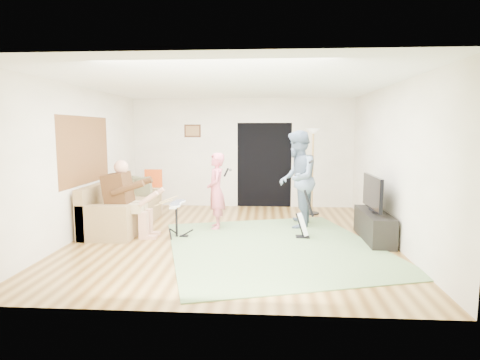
% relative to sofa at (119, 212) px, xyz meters
% --- Properties ---
extents(floor, '(6.00, 6.00, 0.00)m').
position_rel_sofa_xyz_m(floor, '(2.30, -0.60, -0.30)').
color(floor, brown).
rests_on(floor, ground).
extents(walls, '(5.50, 6.00, 2.70)m').
position_rel_sofa_xyz_m(walls, '(2.30, -0.60, 1.05)').
color(walls, white).
rests_on(walls, floor).
extents(ceiling, '(6.00, 6.00, 0.00)m').
position_rel_sofa_xyz_m(ceiling, '(2.30, -0.60, 2.40)').
color(ceiling, white).
rests_on(ceiling, walls).
extents(window_blinds, '(0.00, 2.05, 2.05)m').
position_rel_sofa_xyz_m(window_blinds, '(-0.44, -0.40, 1.25)').
color(window_blinds, brown).
rests_on(window_blinds, walls).
extents(doorway, '(2.10, 0.00, 2.10)m').
position_rel_sofa_xyz_m(doorway, '(2.85, 2.39, 0.75)').
color(doorway, black).
rests_on(doorway, walls).
extents(picture_frame, '(0.42, 0.03, 0.32)m').
position_rel_sofa_xyz_m(picture_frame, '(1.05, 2.39, 1.60)').
color(picture_frame, '#3F2314').
rests_on(picture_frame, walls).
extents(area_rug, '(4.26, 4.59, 0.02)m').
position_rel_sofa_xyz_m(area_rug, '(3.05, -1.13, -0.29)').
color(area_rug, '#5F7D4C').
rests_on(area_rug, floor).
extents(sofa, '(0.92, 2.24, 0.91)m').
position_rel_sofa_xyz_m(sofa, '(0.00, 0.00, 0.00)').
color(sofa, olive).
rests_on(sofa, floor).
extents(drummer, '(0.90, 0.51, 1.39)m').
position_rel_sofa_xyz_m(drummer, '(0.43, -0.65, 0.24)').
color(drummer, '#482B14').
rests_on(drummer, sofa).
extents(drum_kit, '(0.36, 0.64, 0.65)m').
position_rel_sofa_xyz_m(drum_kit, '(1.30, -0.65, -0.02)').
color(drum_kit, black).
rests_on(drum_kit, floor).
extents(singer, '(0.44, 0.59, 1.49)m').
position_rel_sofa_xyz_m(singer, '(1.93, 0.05, 0.44)').
color(singer, '#D25B6C').
rests_on(singer, floor).
extents(microphone, '(0.06, 0.06, 0.24)m').
position_rel_sofa_xyz_m(microphone, '(2.13, 0.05, 0.81)').
color(microphone, black).
rests_on(microphone, singer).
extents(guitarist, '(0.85, 1.02, 1.92)m').
position_rel_sofa_xyz_m(guitarist, '(3.51, 0.32, 0.66)').
color(guitarist, slate).
rests_on(guitarist, floor).
extents(guitar_held, '(0.24, 0.61, 0.26)m').
position_rel_sofa_xyz_m(guitar_held, '(3.71, 0.32, 1.00)').
color(guitar_held, silver).
rests_on(guitar_held, guitarist).
extents(guitar_spare, '(0.32, 0.28, 0.87)m').
position_rel_sofa_xyz_m(guitar_spare, '(3.57, -0.54, -0.05)').
color(guitar_spare, black).
rests_on(guitar_spare, floor).
extents(torchiere_lamp, '(0.35, 0.35, 1.95)m').
position_rel_sofa_xyz_m(torchiere_lamp, '(3.95, 1.57, 1.04)').
color(torchiere_lamp, black).
rests_on(torchiere_lamp, floor).
extents(dining_chair, '(0.43, 0.45, 1.00)m').
position_rel_sofa_xyz_m(dining_chair, '(0.25, 1.45, 0.06)').
color(dining_chair, tan).
rests_on(dining_chair, floor).
extents(tv_cabinet, '(0.40, 1.40, 0.50)m').
position_rel_sofa_xyz_m(tv_cabinet, '(4.80, -0.59, -0.05)').
color(tv_cabinet, black).
rests_on(tv_cabinet, floor).
extents(television, '(0.06, 1.10, 0.58)m').
position_rel_sofa_xyz_m(television, '(4.75, -0.59, 0.55)').
color(television, black).
rests_on(television, tv_cabinet).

